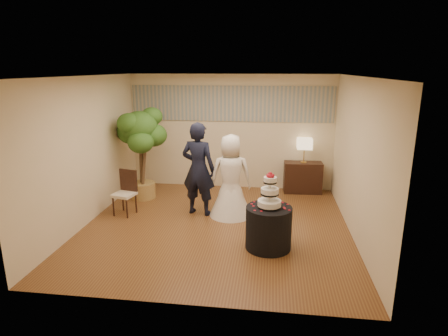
# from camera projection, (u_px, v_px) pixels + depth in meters

# --- Properties ---
(floor) EXTENTS (5.00, 5.00, 0.00)m
(floor) POSITION_uv_depth(u_px,v_px,m) (216.00, 226.00, 7.20)
(floor) COLOR brown
(floor) RESTS_ON ground
(ceiling) EXTENTS (5.00, 5.00, 0.00)m
(ceiling) POSITION_uv_depth(u_px,v_px,m) (215.00, 76.00, 6.47)
(ceiling) COLOR white
(ceiling) RESTS_ON wall_back
(wall_back) EXTENTS (5.00, 0.06, 2.80)m
(wall_back) POSITION_uv_depth(u_px,v_px,m) (231.00, 132.00, 9.22)
(wall_back) COLOR beige
(wall_back) RESTS_ON ground
(wall_front) EXTENTS (5.00, 0.06, 2.80)m
(wall_front) POSITION_uv_depth(u_px,v_px,m) (184.00, 202.00, 4.44)
(wall_front) COLOR beige
(wall_front) RESTS_ON ground
(wall_left) EXTENTS (0.06, 5.00, 2.80)m
(wall_left) POSITION_uv_depth(u_px,v_px,m) (86.00, 151.00, 7.14)
(wall_left) COLOR beige
(wall_left) RESTS_ON ground
(wall_right) EXTENTS (0.06, 5.00, 2.80)m
(wall_right) POSITION_uv_depth(u_px,v_px,m) (357.00, 159.00, 6.52)
(wall_right) COLOR beige
(wall_right) RESTS_ON ground
(mural_border) EXTENTS (4.90, 0.02, 0.85)m
(mural_border) POSITION_uv_depth(u_px,v_px,m) (231.00, 104.00, 9.02)
(mural_border) COLOR gray
(mural_border) RESTS_ON wall_back
(groom) EXTENTS (0.78, 0.59, 1.92)m
(groom) POSITION_uv_depth(u_px,v_px,m) (198.00, 169.00, 7.57)
(groom) COLOR black
(groom) RESTS_ON floor
(bride) EXTENTS (0.98, 0.98, 1.69)m
(bride) POSITION_uv_depth(u_px,v_px,m) (231.00, 176.00, 7.51)
(bride) COLOR white
(bride) RESTS_ON floor
(cake_table) EXTENTS (0.99, 0.99, 0.72)m
(cake_table) POSITION_uv_depth(u_px,v_px,m) (269.00, 228.00, 6.24)
(cake_table) COLOR black
(cake_table) RESTS_ON floor
(wedding_cake) EXTENTS (0.39, 0.39, 0.60)m
(wedding_cake) POSITION_uv_depth(u_px,v_px,m) (270.00, 190.00, 6.07)
(wedding_cake) COLOR white
(wedding_cake) RESTS_ON cake_table
(console) EXTENTS (0.91, 0.44, 0.75)m
(console) POSITION_uv_depth(u_px,v_px,m) (303.00, 177.00, 9.04)
(console) COLOR black
(console) RESTS_ON floor
(table_lamp) EXTENTS (0.35, 0.35, 0.58)m
(table_lamp) POSITION_uv_depth(u_px,v_px,m) (304.00, 151.00, 8.87)
(table_lamp) COLOR beige
(table_lamp) RESTS_ON console
(ficus_tree) EXTENTS (1.36, 1.36, 2.13)m
(ficus_tree) POSITION_uv_depth(u_px,v_px,m) (141.00, 153.00, 8.48)
(ficus_tree) COLOR #315E1D
(ficus_tree) RESTS_ON floor
(side_chair) EXTENTS (0.51, 0.53, 0.92)m
(side_chair) POSITION_uv_depth(u_px,v_px,m) (124.00, 193.00, 7.65)
(side_chair) COLOR black
(side_chair) RESTS_ON floor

